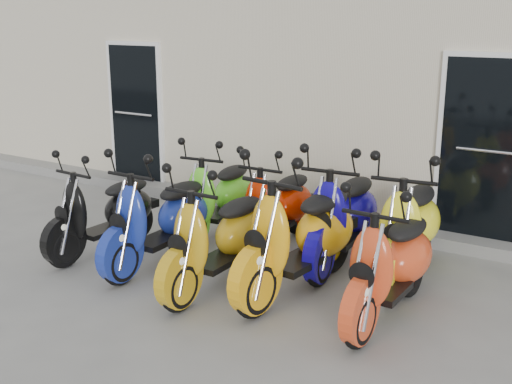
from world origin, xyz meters
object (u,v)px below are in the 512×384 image
at_px(scooter_front_red, 391,249).
at_px(scooter_back_yellow, 411,213).
at_px(scooter_front_black, 103,200).
at_px(scooter_back_blue, 343,202).
at_px(scooter_back_green, 218,185).
at_px(scooter_front_blue, 159,206).
at_px(scooter_front_orange_a, 218,224).
at_px(scooter_back_red, 277,195).
at_px(scooter_front_orange_b, 300,220).

relative_size(scooter_front_red, scooter_back_yellow, 0.94).
height_order(scooter_front_black, scooter_back_blue, scooter_back_blue).
bearing_deg(scooter_front_black, scooter_back_yellow, 22.22).
bearing_deg(scooter_back_green, scooter_front_blue, -95.52).
height_order(scooter_front_blue, scooter_front_orange_a, scooter_front_blue).
height_order(scooter_front_black, scooter_front_blue, scooter_front_blue).
relative_size(scooter_front_blue, scooter_back_blue, 0.96).
distance_m(scooter_front_blue, scooter_front_red, 2.63).
bearing_deg(scooter_back_red, scooter_back_green, -179.39).
height_order(scooter_front_red, scooter_back_green, scooter_front_red).
distance_m(scooter_front_blue, scooter_back_blue, 2.02).
distance_m(scooter_front_red, scooter_back_blue, 1.36).
xyz_separation_m(scooter_front_orange_a, scooter_back_blue, (0.80, 1.25, 0.04)).
distance_m(scooter_front_black, scooter_front_orange_a, 1.73).
height_order(scooter_front_orange_b, scooter_back_green, scooter_front_orange_b).
xyz_separation_m(scooter_front_orange_a, scooter_back_red, (-0.09, 1.35, -0.04)).
distance_m(scooter_front_orange_a, scooter_back_blue, 1.49).
relative_size(scooter_front_black, scooter_front_blue, 0.92).
bearing_deg(scooter_back_blue, scooter_front_orange_a, -127.06).
bearing_deg(scooter_front_red, scooter_front_blue, -176.74).
xyz_separation_m(scooter_front_black, scooter_front_red, (3.45, 0.11, 0.05)).
xyz_separation_m(scooter_back_green, scooter_back_blue, (1.73, -0.09, 0.06)).
xyz_separation_m(scooter_front_blue, scooter_back_red, (0.82, 1.18, -0.05)).
bearing_deg(scooter_front_orange_b, scooter_front_blue, -168.07).
distance_m(scooter_front_black, scooter_back_green, 1.44).
relative_size(scooter_front_blue, scooter_back_green, 1.05).
bearing_deg(scooter_front_orange_a, scooter_back_yellow, 38.72).
relative_size(scooter_front_red, scooter_back_blue, 0.95).
relative_size(scooter_back_blue, scooter_back_yellow, 0.99).
relative_size(scooter_front_black, scooter_front_red, 0.93).
bearing_deg(scooter_back_red, scooter_front_orange_a, -86.62).
distance_m(scooter_back_red, scooter_back_blue, 0.91).
bearing_deg(scooter_back_green, scooter_front_red, -28.69).
height_order(scooter_front_red, scooter_back_yellow, scooter_back_yellow).
bearing_deg(scooter_front_black, scooter_front_blue, 6.22).
xyz_separation_m(scooter_front_black, scooter_front_orange_a, (1.72, -0.14, 0.05)).
bearing_deg(scooter_front_black, scooter_front_orange_a, -0.84).
distance_m(scooter_front_blue, scooter_back_green, 1.16).
xyz_separation_m(scooter_front_black, scooter_back_red, (1.63, 1.22, 0.01)).
xyz_separation_m(scooter_front_blue, scooter_front_orange_a, (0.91, -0.17, -0.01)).
distance_m(scooter_front_red, scooter_back_red, 2.13).
height_order(scooter_front_red, scooter_back_red, scooter_front_red).
relative_size(scooter_front_black, scooter_front_orange_b, 0.83).
bearing_deg(scooter_front_orange_a, scooter_back_green, 125.21).
bearing_deg(scooter_front_orange_b, scooter_front_orange_a, -149.52).
height_order(scooter_front_orange_a, scooter_front_orange_b, scooter_front_orange_b).
bearing_deg(scooter_back_yellow, scooter_front_orange_a, -148.38).
relative_size(scooter_back_green, scooter_back_blue, 0.91).
relative_size(scooter_front_blue, scooter_front_orange_b, 0.91).
height_order(scooter_back_red, scooter_back_yellow, scooter_back_yellow).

